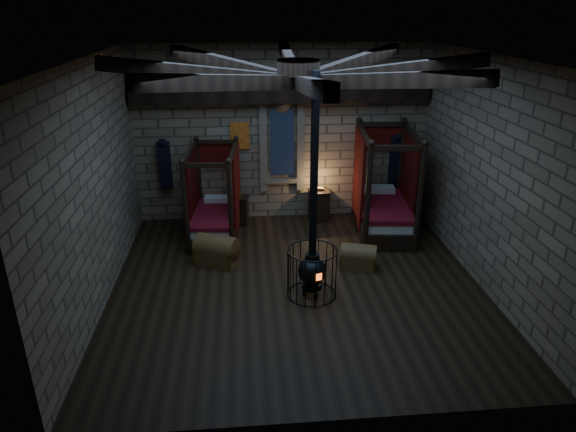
{
  "coord_description": "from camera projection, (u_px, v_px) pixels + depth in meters",
  "views": [
    {
      "loc": [
        -0.95,
        -8.56,
        5.02
      ],
      "look_at": [
        -0.11,
        0.6,
        1.19
      ],
      "focal_mm": 32.0,
      "sensor_mm": 36.0,
      "label": 1
    }
  ],
  "objects": [
    {
      "name": "room",
      "position": [
        298.0,
        86.0,
        8.52
      ],
      "size": [
        7.02,
        7.02,
        4.29
      ],
      "color": "black",
      "rests_on": "ground"
    },
    {
      "name": "bed_left",
      "position": [
        215.0,
        215.0,
        11.8
      ],
      "size": [
        1.19,
        2.04,
        2.05
      ],
      "rotation": [
        0.0,
        0.0,
        -0.08
      ],
      "color": "black",
      "rests_on": "ground"
    },
    {
      "name": "nightstand_left",
      "position": [
        240.0,
        210.0,
        12.44
      ],
      "size": [
        0.5,
        0.49,
        0.86
      ],
      "rotation": [
        0.0,
        0.0,
        -0.16
      ],
      "color": "black",
      "rests_on": "ground"
    },
    {
      "name": "trunk_left",
      "position": [
        217.0,
        251.0,
        10.6
      ],
      "size": [
        1.0,
        0.85,
        0.63
      ],
      "rotation": [
        0.0,
        0.0,
        -0.43
      ],
      "color": "brown",
      "rests_on": "ground"
    },
    {
      "name": "nightstand_right",
      "position": [
        319.0,
        205.0,
        12.64
      ],
      "size": [
        0.53,
        0.51,
        0.86
      ],
      "rotation": [
        0.0,
        0.0,
        0.09
      ],
      "color": "black",
      "rests_on": "ground"
    },
    {
      "name": "bed_right",
      "position": [
        383.0,
        207.0,
        12.04
      ],
      "size": [
        1.43,
        2.39,
        2.38
      ],
      "rotation": [
        0.0,
        0.0,
        -0.11
      ],
      "color": "black",
      "rests_on": "ground"
    },
    {
      "name": "stove",
      "position": [
        312.0,
        267.0,
        9.3
      ],
      "size": [
        0.92,
        0.92,
        4.05
      ],
      "rotation": [
        0.0,
        0.0,
        0.34
      ],
      "color": "black",
      "rests_on": "ground"
    },
    {
      "name": "trunk_right",
      "position": [
        358.0,
        257.0,
        10.44
      ],
      "size": [
        0.81,
        0.64,
        0.52
      ],
      "rotation": [
        0.0,
        0.0,
        -0.31
      ],
      "color": "brown",
      "rests_on": "ground"
    }
  ]
}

